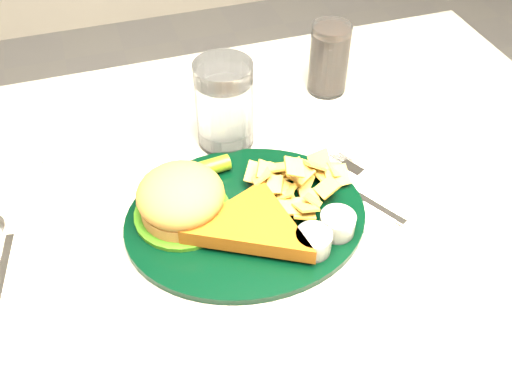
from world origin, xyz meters
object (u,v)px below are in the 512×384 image
(dinner_plate, at_px, (246,201))
(cola_glass, at_px, (329,59))
(fork_napkin, at_px, (368,199))
(water_glass, at_px, (224,104))
(table, at_px, (234,348))

(dinner_plate, xyz_separation_m, cola_glass, (0.22, 0.25, 0.02))
(fork_napkin, bearing_deg, dinner_plate, 145.38)
(water_glass, xyz_separation_m, cola_glass, (0.20, 0.08, -0.01))
(table, distance_m, fork_napkin, 0.43)
(water_glass, bearing_deg, fork_napkin, -51.22)
(table, height_order, water_glass, water_glass)
(water_glass, relative_size, cola_glass, 1.14)
(dinner_plate, xyz_separation_m, water_glass, (0.02, 0.17, 0.03))
(table, relative_size, dinner_plate, 3.71)
(table, bearing_deg, cola_glass, 42.25)
(water_glass, bearing_deg, cola_glass, 21.49)
(dinner_plate, height_order, water_glass, water_glass)
(dinner_plate, bearing_deg, water_glass, 87.01)
(dinner_plate, relative_size, water_glass, 2.38)
(cola_glass, bearing_deg, table, -137.75)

